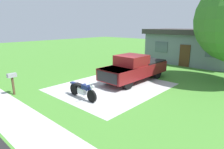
% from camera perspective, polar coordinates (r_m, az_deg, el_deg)
% --- Properties ---
extents(ground_plane, '(80.00, 80.00, 0.00)m').
position_cam_1_polar(ground_plane, '(12.47, 0.03, -3.65)').
color(ground_plane, '#43812E').
extents(driveway_pad, '(5.93, 7.11, 0.01)m').
position_cam_1_polar(driveway_pad, '(12.47, 0.03, -3.63)').
color(driveway_pad, '#B0B0B0').
rests_on(driveway_pad, ground).
extents(sidewalk_strip, '(36.00, 1.80, 0.01)m').
position_cam_1_polar(sidewalk_strip, '(9.31, -26.35, -11.77)').
color(sidewalk_strip, '#B9B9B4').
rests_on(sidewalk_strip, ground).
extents(motorcycle, '(2.21, 0.70, 1.09)m').
position_cam_1_polar(motorcycle, '(10.49, -8.76, -4.65)').
color(motorcycle, black).
rests_on(motorcycle, ground).
extents(pickup_truck, '(2.11, 5.67, 1.90)m').
position_cam_1_polar(pickup_truck, '(13.71, 6.94, 2.05)').
color(pickup_truck, black).
rests_on(pickup_truck, ground).
extents(mailbox, '(0.26, 0.48, 1.26)m').
position_cam_1_polar(mailbox, '(12.19, -27.69, -0.99)').
color(mailbox, '#4C3823').
rests_on(mailbox, ground).
extents(neighbor_house, '(9.60, 5.60, 3.50)m').
position_cam_1_polar(neighbor_house, '(21.89, 23.55, 7.82)').
color(neighbor_house, slate).
rests_on(neighbor_house, ground).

